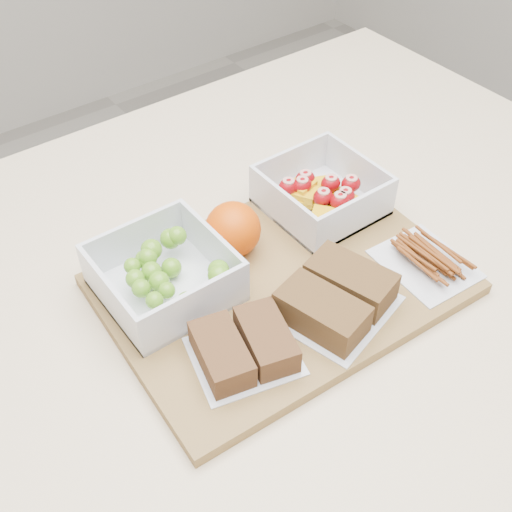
% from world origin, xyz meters
% --- Properties ---
extents(counter, '(1.20, 0.90, 0.90)m').
position_xyz_m(counter, '(0.00, 0.00, 0.45)').
color(counter, beige).
rests_on(counter, ground).
extents(cutting_board, '(0.43, 0.32, 0.02)m').
position_xyz_m(cutting_board, '(-0.00, -0.03, 0.91)').
color(cutting_board, olive).
rests_on(cutting_board, counter).
extents(grape_container, '(0.15, 0.15, 0.06)m').
position_xyz_m(grape_container, '(-0.12, 0.04, 0.94)').
color(grape_container, silver).
rests_on(grape_container, cutting_board).
extents(fruit_container, '(0.14, 0.14, 0.06)m').
position_xyz_m(fruit_container, '(0.13, 0.05, 0.94)').
color(fruit_container, silver).
rests_on(fruit_container, cutting_board).
extents(orange, '(0.07, 0.07, 0.07)m').
position_xyz_m(orange, '(-0.02, 0.05, 0.95)').
color(orange, '#E24E05').
rests_on(orange, cutting_board).
extents(sandwich_bag_left, '(0.13, 0.12, 0.03)m').
position_xyz_m(sandwich_bag_left, '(-0.11, -0.10, 0.93)').
color(sandwich_bag_left, silver).
rests_on(sandwich_bag_left, cutting_board).
extents(sandwich_bag_center, '(0.16, 0.15, 0.04)m').
position_xyz_m(sandwich_bag_center, '(0.02, -0.10, 0.94)').
color(sandwich_bag_center, silver).
rests_on(sandwich_bag_center, cutting_board).
extents(pretzel_bag, '(0.10, 0.12, 0.03)m').
position_xyz_m(pretzel_bag, '(0.16, -0.12, 0.93)').
color(pretzel_bag, silver).
rests_on(pretzel_bag, cutting_board).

